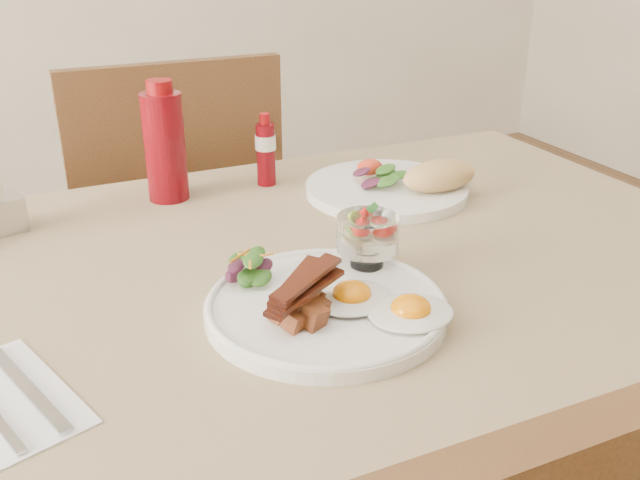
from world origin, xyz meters
The scene contains 11 objects.
table centered at (0.00, 0.00, 0.66)m, with size 1.33×0.88×0.75m.
chair_far centered at (0.00, 0.66, 0.52)m, with size 0.42×0.42×0.93m.
main_plate centered at (0.00, -0.12, 0.76)m, with size 0.28×0.28×0.02m, color white.
fried_eggs centered at (0.05, -0.16, 0.78)m, with size 0.16×0.17×0.03m.
bacon_potato_pile centered at (-0.03, -0.14, 0.79)m, with size 0.11×0.09×0.05m.
side_salad centered at (-0.06, -0.03, 0.79)m, with size 0.07×0.06×0.04m.
fruit_cup centered at (0.09, -0.05, 0.81)m, with size 0.08×0.08×0.08m.
second_plate centered at (0.28, 0.19, 0.77)m, with size 0.27×0.27×0.07m.
ketchup_bottle centered at (-0.07, 0.33, 0.84)m, with size 0.07×0.07×0.19m.
hot_sauce_bottle centered at (0.10, 0.33, 0.81)m, with size 0.04×0.04×0.12m.
napkin_cutlery centered at (-0.34, -0.14, 0.75)m, with size 0.16×0.21×0.01m.
Camera 1 is at (-0.30, -0.76, 1.17)m, focal length 40.00 mm.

